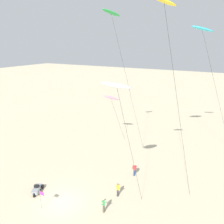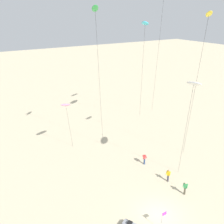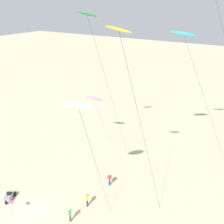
{
  "view_description": "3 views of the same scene",
  "coord_description": "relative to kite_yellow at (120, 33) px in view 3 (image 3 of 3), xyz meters",
  "views": [
    {
      "loc": [
        14.68,
        -15.21,
        16.49
      ],
      "look_at": [
        2.07,
        7.5,
        8.54
      ],
      "focal_mm": 36.15,
      "sensor_mm": 36.0,
      "label": 1
    },
    {
      "loc": [
        -15.84,
        -16.28,
        20.13
      ],
      "look_at": [
        -0.4,
        8.75,
        8.78
      ],
      "focal_mm": 42.73,
      "sensor_mm": 36.0,
      "label": 2
    },
    {
      "loc": [
        21.79,
        -17.64,
        22.3
      ],
      "look_at": [
        3.57,
        11.08,
        8.85
      ],
      "focal_mm": 47.39,
      "sensor_mm": 36.0,
      "label": 3
    }
  ],
  "objects": [
    {
      "name": "ground_plane",
      "position": [
        -8.82,
        -4.02,
        -19.38
      ],
      "size": [
        260.0,
        260.0,
        0.0
      ],
      "primitive_type": "plane",
      "color": "beige"
    },
    {
      "name": "kite_yellow",
      "position": [
        0.0,
        0.0,
        0.0
      ],
      "size": [
        4.13,
        5.27,
        20.11
      ],
      "color": "yellow",
      "rests_on": "ground"
    },
    {
      "name": "kite_cyan",
      "position": [
        1.25,
        12.37,
        -1.26
      ],
      "size": [
        6.76,
        8.74,
        18.72
      ],
      "color": "#33BFE0",
      "rests_on": "ground"
    },
    {
      "name": "kite_green",
      "position": [
        -9.37,
        8.11,
        0.64
      ],
      "size": [
        4.4,
        6.0,
        20.78
      ],
      "color": "green",
      "rests_on": "ground"
    },
    {
      "name": "kite_white",
      "position": [
        -3.28,
        -1.86,
        -6.49
      ],
      "size": [
        3.08,
        4.27,
        13.6
      ],
      "color": "white",
      "rests_on": "ground"
    },
    {
      "name": "kite_pink",
      "position": [
        -11.95,
        12.48,
        -11.56
      ],
      "size": [
        2.89,
        3.46,
        8.46
      ],
      "color": "pink",
      "rests_on": "ground"
    },
    {
      "name": "kite_flyer_nearest",
      "position": [
        -4.08,
        -3.03,
        -18.49
      ],
      "size": [
        0.71,
        0.72,
        1.67
      ],
      "color": "#4C4738",
      "rests_on": "ground"
    },
    {
      "name": "kite_flyer_middle",
      "position": [
        -4.01,
        -0.13,
        -18.49
      ],
      "size": [
        0.71,
        0.72,
        1.67
      ],
      "color": "#33333D",
      "rests_on": "ground"
    },
    {
      "name": "kite_flyer_furthest",
      "position": [
        -4.04,
        4.56,
        -18.49
      ],
      "size": [
        0.55,
        0.53,
        1.67
      ],
      "color": "navy",
      "rests_on": "ground"
    },
    {
      "name": "beach_buggy",
      "position": [
        -12.49,
        -4.04,
        -18.95
      ],
      "size": [
        1.63,
        2.08,
        0.82
      ],
      "color": "gray",
      "rests_on": "ground"
    },
    {
      "name": "marker_flag",
      "position": [
        -9.91,
        -5.72,
        -17.89
      ],
      "size": [
        0.56,
        0.05,
        2.1
      ],
      "color": "gray",
      "rests_on": "ground"
    }
  ]
}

